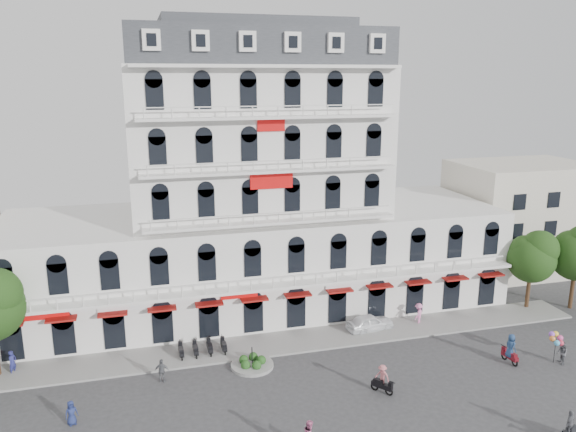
# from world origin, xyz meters

# --- Properties ---
(ground) EXTENTS (120.00, 120.00, 0.00)m
(ground) POSITION_xyz_m (0.00, 0.00, 0.00)
(ground) COLOR #38383A
(ground) RESTS_ON ground
(sidewalk) EXTENTS (53.00, 4.00, 0.16)m
(sidewalk) POSITION_xyz_m (0.00, 9.00, 0.08)
(sidewalk) COLOR gray
(sidewalk) RESTS_ON ground
(main_building) EXTENTS (45.00, 15.00, 25.80)m
(main_building) POSITION_xyz_m (0.00, 18.00, 9.96)
(main_building) COLOR silver
(main_building) RESTS_ON ground
(flank_building_east) EXTENTS (14.00, 10.00, 12.00)m
(flank_building_east) POSITION_xyz_m (30.00, 20.00, 6.00)
(flank_building_east) COLOR beige
(flank_building_east) RESTS_ON ground
(traffic_island) EXTENTS (3.20, 3.20, 1.60)m
(traffic_island) POSITION_xyz_m (-3.00, 6.00, 0.26)
(traffic_island) COLOR gray
(traffic_island) RESTS_ON ground
(parked_scooter_row) EXTENTS (4.40, 1.80, 1.10)m
(parked_scooter_row) POSITION_xyz_m (-6.35, 8.80, 0.00)
(parked_scooter_row) COLOR black
(parked_scooter_row) RESTS_ON ground
(tree_east_inner) EXTENTS (4.40, 4.37, 7.57)m
(tree_east_inner) POSITION_xyz_m (24.05, 9.98, 5.21)
(tree_east_inner) COLOR #382314
(tree_east_inner) RESTS_ON ground
(parked_car) EXTENTS (4.34, 2.23, 1.41)m
(parked_car) POSITION_xyz_m (7.97, 9.50, 0.71)
(parked_car) COLOR white
(parked_car) RESTS_ON ground
(rider_east) EXTENTS (0.70, 1.70, 2.35)m
(rider_east) POSITION_xyz_m (15.95, 1.50, 1.20)
(rider_east) COLOR maroon
(rider_east) RESTS_ON ground
(rider_northeast) EXTENTS (1.56, 1.01, 2.10)m
(rider_northeast) POSITION_xyz_m (13.33, -7.59, 1.02)
(rider_northeast) COLOR black
(rider_northeast) RESTS_ON ground
(rider_center) EXTENTS (1.21, 1.41, 2.10)m
(rider_center) POSITION_xyz_m (4.87, 0.21, 1.10)
(rider_center) COLOR black
(rider_center) RESTS_ON ground
(pedestrian_left) EXTENTS (0.93, 0.79, 1.61)m
(pedestrian_left) POSITION_xyz_m (-15.28, 1.93, 0.81)
(pedestrian_left) COLOR navy
(pedestrian_left) RESTS_ON ground
(pedestrian_mid) EXTENTS (1.09, 0.65, 1.75)m
(pedestrian_mid) POSITION_xyz_m (-9.59, 5.58, 0.87)
(pedestrian_mid) COLOR slate
(pedestrian_mid) RESTS_ON ground
(pedestrian_right) EXTENTS (1.41, 1.35, 1.92)m
(pedestrian_right) POSITION_xyz_m (12.54, 9.50, 0.96)
(pedestrian_right) COLOR pink
(pedestrian_right) RESTS_ON ground
(pedestrian_far) EXTENTS (0.71, 0.81, 1.85)m
(pedestrian_far) POSITION_xyz_m (-20.00, 9.50, 0.93)
(pedestrian_far) COLOR navy
(pedestrian_far) RESTS_ON ground
(balloon_vendor) EXTENTS (1.41, 1.33, 2.45)m
(balloon_vendor) POSITION_xyz_m (19.45, 0.42, 1.26)
(balloon_vendor) COLOR slate
(balloon_vendor) RESTS_ON ground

